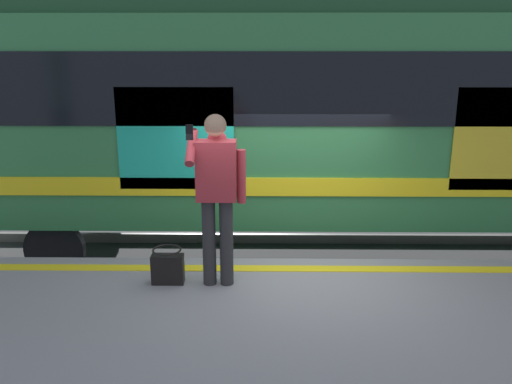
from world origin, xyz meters
TOP-DOWN VIEW (x-y plane):
  - ground_plane at (0.00, 0.00)m, footprint 24.27×24.27m
  - safety_line at (0.00, 0.30)m, footprint 13.48×0.16m
  - track_rail_near at (0.00, -1.37)m, footprint 17.88×0.08m
  - track_rail_far at (0.00, -2.81)m, footprint 17.88×0.08m
  - train_carriage at (-0.69, -2.08)m, footprint 12.01×2.74m
  - passenger at (0.78, 0.67)m, footprint 0.57×0.55m
  - handbag at (1.32, 0.68)m, footprint 0.34×0.31m

SIDE VIEW (x-z plane):
  - ground_plane at x=0.00m, z-range 0.00..0.00m
  - track_rail_near at x=0.00m, z-range 0.00..0.16m
  - track_rail_far at x=0.00m, z-range 0.00..0.16m
  - safety_line at x=0.00m, z-range 0.88..0.89m
  - handbag at x=1.32m, z-range 0.87..1.25m
  - passenger at x=0.78m, z-range 1.05..2.83m
  - train_carriage at x=-0.69m, z-range 0.54..4.30m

